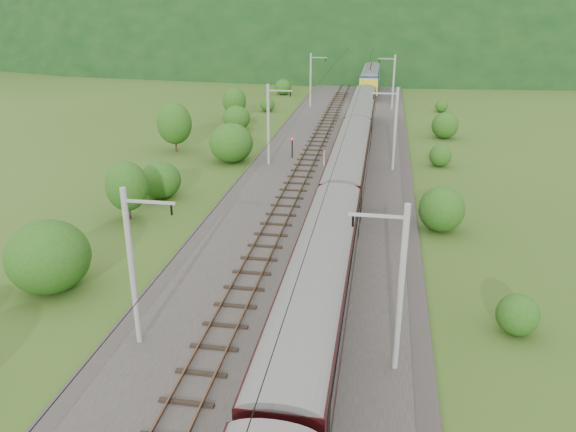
# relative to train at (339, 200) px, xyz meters

# --- Properties ---
(ground) EXTENTS (600.00, 600.00, 0.00)m
(ground) POSITION_rel_train_xyz_m (-2.40, -13.26, -3.52)
(ground) COLOR #2F4916
(ground) RESTS_ON ground
(railbed) EXTENTS (14.00, 220.00, 0.30)m
(railbed) POSITION_rel_train_xyz_m (-2.40, -3.26, -3.37)
(railbed) COLOR #38332D
(railbed) RESTS_ON ground
(track_left) EXTENTS (2.40, 220.00, 0.27)m
(track_left) POSITION_rel_train_xyz_m (-4.80, -3.26, -3.15)
(track_left) COLOR brown
(track_left) RESTS_ON railbed
(track_right) EXTENTS (2.40, 220.00, 0.27)m
(track_right) POSITION_rel_train_xyz_m (0.00, -3.26, -3.15)
(track_right) COLOR brown
(track_right) RESTS_ON railbed
(catenary_left) EXTENTS (2.54, 192.28, 8.00)m
(catenary_left) POSITION_rel_train_xyz_m (-8.52, 18.74, 0.98)
(catenary_left) COLOR gray
(catenary_left) RESTS_ON railbed
(catenary_right) EXTENTS (2.54, 192.28, 8.00)m
(catenary_right) POSITION_rel_train_xyz_m (3.72, 18.74, 0.98)
(catenary_right) COLOR gray
(catenary_right) RESTS_ON railbed
(overhead_wires) EXTENTS (4.83, 198.00, 0.03)m
(overhead_wires) POSITION_rel_train_xyz_m (-2.40, -3.26, 3.58)
(overhead_wires) COLOR black
(overhead_wires) RESTS_ON ground
(mountain_main) EXTENTS (504.00, 360.00, 244.00)m
(mountain_main) POSITION_rel_train_xyz_m (-2.40, 246.74, -3.52)
(mountain_main) COLOR black
(mountain_main) RESTS_ON ground
(mountain_ridge) EXTENTS (336.00, 280.00, 132.00)m
(mountain_ridge) POSITION_rel_train_xyz_m (-122.40, 286.74, -3.52)
(mountain_ridge) COLOR black
(mountain_ridge) RESTS_ON ground
(train) EXTENTS (2.97, 140.88, 5.16)m
(train) POSITION_rel_train_xyz_m (0.00, 0.00, 0.00)
(train) COLOR black
(train) RESTS_ON ground
(hazard_post_near) EXTENTS (0.17, 0.17, 1.60)m
(hazard_post_near) POSITION_rel_train_xyz_m (-2.97, 18.97, -2.42)
(hazard_post_near) COLOR red
(hazard_post_near) RESTS_ON railbed
(hazard_post_far) EXTENTS (0.16, 0.16, 1.53)m
(hazard_post_far) POSITION_rel_train_xyz_m (-2.10, 41.89, -2.45)
(hazard_post_far) COLOR red
(hazard_post_far) RESTS_ON railbed
(signal) EXTENTS (0.23, 0.23, 2.12)m
(signal) POSITION_rel_train_xyz_m (-6.64, 21.48, -1.97)
(signal) COLOR black
(signal) RESTS_ON railbed
(vegetation_left) EXTENTS (11.41, 144.86, 5.47)m
(vegetation_left) POSITION_rel_train_xyz_m (-16.29, 0.20, -1.42)
(vegetation_left) COLOR #244A13
(vegetation_left) RESTS_ON ground
(vegetation_right) EXTENTS (7.22, 108.78, 3.14)m
(vegetation_right) POSITION_rel_train_xyz_m (8.98, -10.52, -2.13)
(vegetation_right) COLOR #244A13
(vegetation_right) RESTS_ON ground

